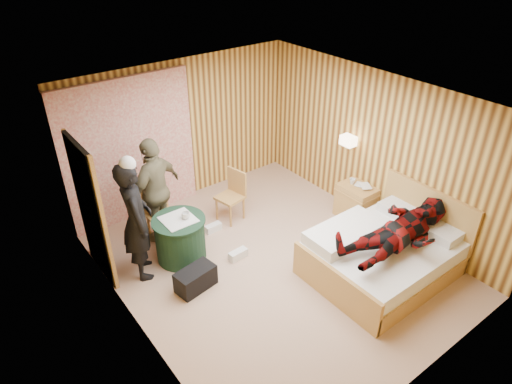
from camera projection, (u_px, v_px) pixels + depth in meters
floor at (273, 263)px, 6.80m from camera, size 4.20×5.00×0.01m
ceiling at (277, 103)px, 5.50m from camera, size 4.20×5.00×0.01m
wall_back at (183, 132)px, 7.85m from camera, size 4.20×0.02×2.50m
wall_left at (128, 251)px, 5.06m from camera, size 0.02×5.00×2.50m
wall_right at (377, 150)px, 7.23m from camera, size 0.02×5.00×2.50m
curtain at (130, 151)px, 7.31m from camera, size 2.20×0.08×2.40m
doorway at (91, 211)px, 6.15m from camera, size 0.06×0.90×2.05m
wall_lamp at (348, 141)px, 7.42m from camera, size 0.26×0.24×0.16m
bed at (382, 254)px, 6.49m from camera, size 1.98×1.54×1.06m
nightstand at (356, 202)px, 7.68m from camera, size 0.46×0.63×0.60m
round_table at (180, 238)px, 6.74m from camera, size 0.79×0.79×0.70m
chair_far at (159, 209)px, 7.07m from camera, size 0.43×0.43×0.93m
chair_near at (233, 191)px, 7.58m from camera, size 0.47×0.47×0.88m
duffel_bag at (196, 279)px, 6.27m from camera, size 0.60×0.38×0.32m
sneaker_left at (213, 228)px, 7.46m from camera, size 0.28×0.12×0.12m
sneaker_right at (238, 254)px, 6.87m from camera, size 0.30×0.14×0.13m
woman_standing at (137, 221)px, 6.19m from camera, size 0.60×0.75×1.79m
man_at_table at (156, 190)px, 6.92m from camera, size 1.09×0.79×1.72m
man_on_bed at (404, 223)px, 6.01m from camera, size 0.86×0.67×1.77m
book_lower at (360, 187)px, 7.48m from camera, size 0.24×0.27×0.02m
book_upper at (360, 186)px, 7.47m from camera, size 0.25×0.28×0.02m
cup_nightstand at (352, 181)px, 7.59m from camera, size 0.13×0.13×0.09m
cup_table at (186, 215)px, 6.55m from camera, size 0.15×0.15×0.10m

